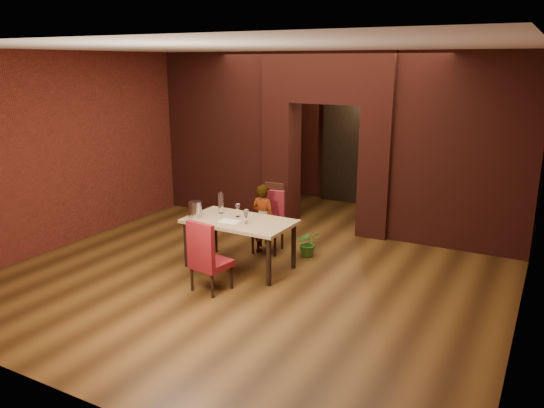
{
  "coord_description": "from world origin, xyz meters",
  "views": [
    {
      "loc": [
        3.68,
        -6.89,
        3.02
      ],
      "look_at": [
        -0.07,
        0.0,
        0.9
      ],
      "focal_mm": 35.0,
      "sensor_mm": 36.0,
      "label": 1
    }
  ],
  "objects_px": {
    "dining_table": "(240,244)",
    "wine_bucket": "(195,209)",
    "wine_glass_c": "(246,218)",
    "wine_glass_a": "(238,210)",
    "wine_glass_b": "(246,216)",
    "chair_near": "(211,255)",
    "water_bottle": "(221,203)",
    "potted_plant": "(308,243)",
    "chair_far": "(268,222)",
    "person_seated": "(263,219)"
  },
  "relations": [
    {
      "from": "dining_table",
      "to": "wine_bucket",
      "type": "bearing_deg",
      "value": -162.53
    },
    {
      "from": "dining_table",
      "to": "wine_glass_c",
      "type": "xyz_separation_m",
      "value": [
        0.19,
        -0.12,
        0.47
      ]
    },
    {
      "from": "wine_glass_a",
      "to": "wine_glass_c",
      "type": "relative_size",
      "value": 1.08
    },
    {
      "from": "wine_glass_c",
      "to": "wine_bucket",
      "type": "relative_size",
      "value": 0.77
    },
    {
      "from": "wine_glass_b",
      "to": "wine_glass_c",
      "type": "distance_m",
      "value": 0.09
    },
    {
      "from": "wine_glass_a",
      "to": "chair_near",
      "type": "bearing_deg",
      "value": -78.51
    },
    {
      "from": "chair_near",
      "to": "wine_glass_b",
      "type": "relative_size",
      "value": 5.43
    },
    {
      "from": "dining_table",
      "to": "water_bottle",
      "type": "distance_m",
      "value": 0.72
    },
    {
      "from": "dining_table",
      "to": "potted_plant",
      "type": "relative_size",
      "value": 3.7
    },
    {
      "from": "chair_far",
      "to": "wine_glass_c",
      "type": "relative_size",
      "value": 5.36
    },
    {
      "from": "dining_table",
      "to": "chair_near",
      "type": "height_order",
      "value": "chair_near"
    },
    {
      "from": "chair_far",
      "to": "person_seated",
      "type": "relative_size",
      "value": 0.86
    },
    {
      "from": "chair_near",
      "to": "wine_bucket",
      "type": "height_order",
      "value": "chair_near"
    },
    {
      "from": "person_seated",
      "to": "wine_glass_c",
      "type": "height_order",
      "value": "person_seated"
    },
    {
      "from": "wine_bucket",
      "to": "water_bottle",
      "type": "distance_m",
      "value": 0.43
    },
    {
      "from": "water_bottle",
      "to": "chair_near",
      "type": "bearing_deg",
      "value": -62.91
    },
    {
      "from": "chair_near",
      "to": "person_seated",
      "type": "bearing_deg",
      "value": -77.42
    },
    {
      "from": "wine_glass_c",
      "to": "chair_far",
      "type": "bearing_deg",
      "value": 99.81
    },
    {
      "from": "chair_far",
      "to": "chair_near",
      "type": "distance_m",
      "value": 1.69
    },
    {
      "from": "person_seated",
      "to": "wine_glass_b",
      "type": "distance_m",
      "value": 0.81
    },
    {
      "from": "wine_bucket",
      "to": "wine_glass_a",
      "type": "bearing_deg",
      "value": 30.22
    },
    {
      "from": "person_seated",
      "to": "wine_bucket",
      "type": "relative_size",
      "value": 4.74
    },
    {
      "from": "person_seated",
      "to": "wine_glass_a",
      "type": "relative_size",
      "value": 5.75
    },
    {
      "from": "chair_far",
      "to": "water_bottle",
      "type": "bearing_deg",
      "value": -136.21
    },
    {
      "from": "dining_table",
      "to": "chair_far",
      "type": "relative_size",
      "value": 1.62
    },
    {
      "from": "wine_glass_a",
      "to": "wine_glass_b",
      "type": "bearing_deg",
      "value": -33.17
    },
    {
      "from": "dining_table",
      "to": "person_seated",
      "type": "height_order",
      "value": "person_seated"
    },
    {
      "from": "chair_near",
      "to": "wine_bucket",
      "type": "distance_m",
      "value": 1.08
    },
    {
      "from": "wine_glass_c",
      "to": "wine_bucket",
      "type": "bearing_deg",
      "value": -174.92
    },
    {
      "from": "wine_glass_a",
      "to": "potted_plant",
      "type": "xyz_separation_m",
      "value": [
        0.81,
        0.81,
        -0.63
      ]
    },
    {
      "from": "dining_table",
      "to": "potted_plant",
      "type": "bearing_deg",
      "value": 54.38
    },
    {
      "from": "wine_glass_a",
      "to": "wine_bucket",
      "type": "bearing_deg",
      "value": -149.78
    },
    {
      "from": "dining_table",
      "to": "wine_glass_b",
      "type": "xyz_separation_m",
      "value": [
        0.15,
        -0.04,
        0.47
      ]
    },
    {
      "from": "person_seated",
      "to": "water_bottle",
      "type": "relative_size",
      "value": 3.41
    },
    {
      "from": "dining_table",
      "to": "wine_glass_c",
      "type": "distance_m",
      "value": 0.52
    },
    {
      "from": "potted_plant",
      "to": "person_seated",
      "type": "bearing_deg",
      "value": -162.38
    },
    {
      "from": "dining_table",
      "to": "wine_glass_a",
      "type": "relative_size",
      "value": 8.03
    },
    {
      "from": "dining_table",
      "to": "person_seated",
      "type": "relative_size",
      "value": 1.4
    },
    {
      "from": "chair_near",
      "to": "potted_plant",
      "type": "height_order",
      "value": "chair_near"
    },
    {
      "from": "water_bottle",
      "to": "wine_glass_c",
      "type": "bearing_deg",
      "value": -24.88
    },
    {
      "from": "wine_glass_a",
      "to": "wine_glass_b",
      "type": "xyz_separation_m",
      "value": [
        0.26,
        -0.17,
        -0.01
      ]
    },
    {
      "from": "chair_far",
      "to": "wine_glass_c",
      "type": "bearing_deg",
      "value": -90.0
    },
    {
      "from": "wine_glass_c",
      "to": "wine_glass_b",
      "type": "bearing_deg",
      "value": 117.83
    },
    {
      "from": "potted_plant",
      "to": "wine_glass_a",
      "type": "bearing_deg",
      "value": -135.05
    },
    {
      "from": "dining_table",
      "to": "chair_far",
      "type": "height_order",
      "value": "chair_far"
    },
    {
      "from": "wine_glass_b",
      "to": "potted_plant",
      "type": "height_order",
      "value": "wine_glass_b"
    },
    {
      "from": "wine_glass_c",
      "to": "wine_bucket",
      "type": "xyz_separation_m",
      "value": [
        -0.85,
        -0.08,
        0.03
      ]
    },
    {
      "from": "chair_far",
      "to": "potted_plant",
      "type": "height_order",
      "value": "chair_far"
    },
    {
      "from": "chair_far",
      "to": "wine_glass_b",
      "type": "xyz_separation_m",
      "value": [
        0.12,
        -0.85,
        0.35
      ]
    },
    {
      "from": "dining_table",
      "to": "water_bottle",
      "type": "height_order",
      "value": "water_bottle"
    }
  ]
}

